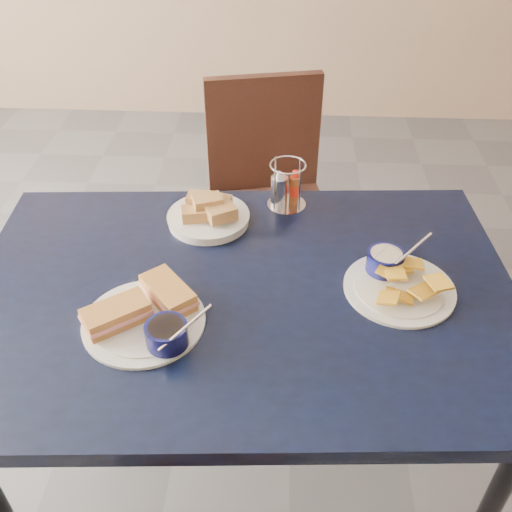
{
  "coord_description": "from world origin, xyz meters",
  "views": [
    {
      "loc": [
        0.32,
        -1.09,
        1.65
      ],
      "look_at": [
        0.27,
        -0.05,
        0.82
      ],
      "focal_mm": 40.0,
      "sensor_mm": 36.0,
      "label": 1
    }
  ],
  "objects_px": {
    "chair_far": "(272,185)",
    "condiment_caddy": "(285,188)",
    "sandwich_plate": "(148,315)",
    "plantain_plate": "(395,277)",
    "bread_basket": "(209,214)",
    "dining_table": "(243,308)"
  },
  "relations": [
    {
      "from": "chair_far",
      "to": "condiment_caddy",
      "type": "relative_size",
      "value": 6.63
    },
    {
      "from": "chair_far",
      "to": "sandwich_plate",
      "type": "distance_m",
      "value": 1.04
    },
    {
      "from": "chair_far",
      "to": "sandwich_plate",
      "type": "xyz_separation_m",
      "value": [
        -0.25,
        -0.97,
        0.26
      ]
    },
    {
      "from": "chair_far",
      "to": "plantain_plate",
      "type": "distance_m",
      "value": 0.91
    },
    {
      "from": "chair_far",
      "to": "bread_basket",
      "type": "relative_size",
      "value": 4.1
    },
    {
      "from": "dining_table",
      "to": "plantain_plate",
      "type": "relative_size",
      "value": 5.17
    },
    {
      "from": "dining_table",
      "to": "chair_far",
      "type": "height_order",
      "value": "chair_far"
    },
    {
      "from": "chair_far",
      "to": "plantain_plate",
      "type": "xyz_separation_m",
      "value": [
        0.31,
        -0.81,
        0.25
      ]
    },
    {
      "from": "sandwich_plate",
      "to": "dining_table",
      "type": "bearing_deg",
      "value": 31.61
    },
    {
      "from": "sandwich_plate",
      "to": "condiment_caddy",
      "type": "bearing_deg",
      "value": 58.93
    },
    {
      "from": "dining_table",
      "to": "bread_basket",
      "type": "height_order",
      "value": "bread_basket"
    },
    {
      "from": "chair_far",
      "to": "plantain_plate",
      "type": "relative_size",
      "value": 3.45
    },
    {
      "from": "dining_table",
      "to": "condiment_caddy",
      "type": "xyz_separation_m",
      "value": [
        0.09,
        0.36,
        0.12
      ]
    },
    {
      "from": "chair_far",
      "to": "bread_basket",
      "type": "xyz_separation_m",
      "value": [
        -0.16,
        -0.58,
        0.26
      ]
    },
    {
      "from": "sandwich_plate",
      "to": "plantain_plate",
      "type": "xyz_separation_m",
      "value": [
        0.56,
        0.16,
        -0.0
      ]
    },
    {
      "from": "chair_far",
      "to": "condiment_caddy",
      "type": "distance_m",
      "value": 0.57
    },
    {
      "from": "condiment_caddy",
      "to": "chair_far",
      "type": "bearing_deg",
      "value": 95.51
    },
    {
      "from": "dining_table",
      "to": "chair_far",
      "type": "distance_m",
      "value": 0.87
    },
    {
      "from": "chair_far",
      "to": "sandwich_plate",
      "type": "relative_size",
      "value": 3.0
    },
    {
      "from": "condiment_caddy",
      "to": "dining_table",
      "type": "bearing_deg",
      "value": -104.58
    },
    {
      "from": "plantain_plate",
      "to": "bread_basket",
      "type": "height_order",
      "value": "plantain_plate"
    },
    {
      "from": "bread_basket",
      "to": "condiment_caddy",
      "type": "bearing_deg",
      "value": 24.55
    }
  ]
}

